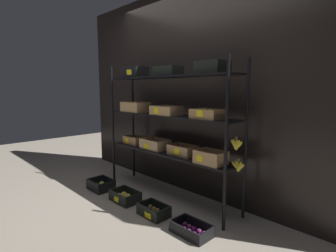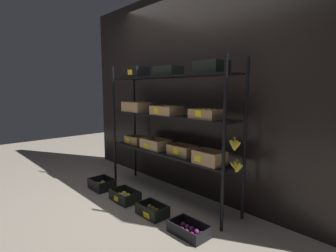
# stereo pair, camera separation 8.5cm
# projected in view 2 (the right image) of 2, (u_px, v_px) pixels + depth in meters

# --- Properties ---
(ground_plane) EXTENTS (10.00, 10.00, 0.00)m
(ground_plane) POSITION_uv_depth(u_px,v_px,m) (168.00, 196.00, 3.31)
(ground_plane) COLOR gray
(storefront_wall) EXTENTS (4.28, 0.12, 2.61)m
(storefront_wall) POSITION_uv_depth(u_px,v_px,m) (190.00, 91.00, 3.38)
(storefront_wall) COLOR black
(storefront_wall) RESTS_ON ground_plane
(display_rack) EXTENTS (2.01, 0.39, 1.64)m
(display_rack) POSITION_uv_depth(u_px,v_px,m) (168.00, 116.00, 3.17)
(display_rack) COLOR black
(display_rack) RESTS_ON ground_plane
(crate_ground_apple_green) EXTENTS (0.33, 0.26, 0.14)m
(crate_ground_apple_green) POSITION_uv_depth(u_px,v_px,m) (102.00, 185.00, 3.57)
(crate_ground_apple_green) COLOR black
(crate_ground_apple_green) RESTS_ON ground_plane
(crate_ground_apple_gold) EXTENTS (0.36, 0.25, 0.13)m
(crate_ground_apple_gold) POSITION_uv_depth(u_px,v_px,m) (125.00, 197.00, 3.18)
(crate_ground_apple_gold) COLOR black
(crate_ground_apple_gold) RESTS_ON ground_plane
(crate_ground_kiwi) EXTENTS (0.33, 0.22, 0.12)m
(crate_ground_kiwi) POSITION_uv_depth(u_px,v_px,m) (152.00, 211.00, 2.81)
(crate_ground_kiwi) COLOR black
(crate_ground_kiwi) RESTS_ON ground_plane
(crate_ground_plum) EXTENTS (0.37, 0.23, 0.10)m
(crate_ground_plum) POSITION_uv_depth(u_px,v_px,m) (189.00, 230.00, 2.44)
(crate_ground_plum) COLOR black
(crate_ground_plum) RESTS_ON ground_plane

